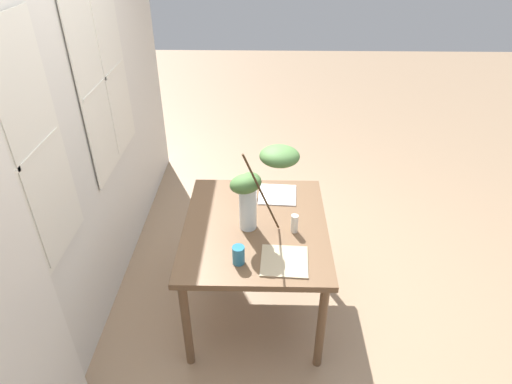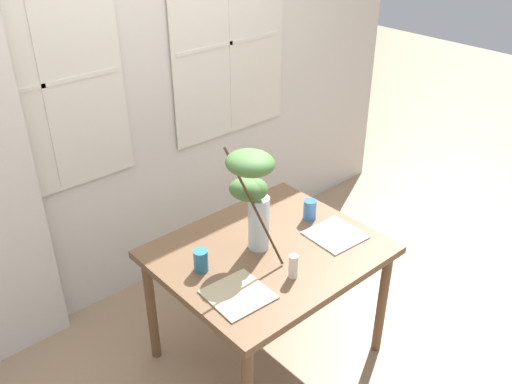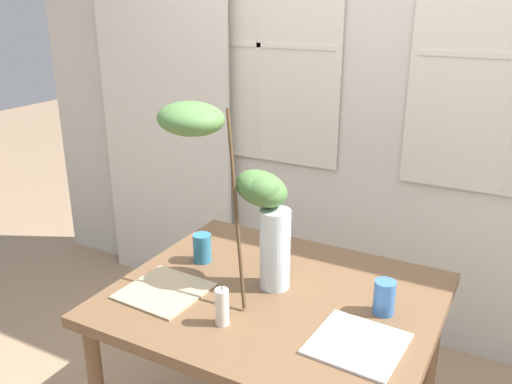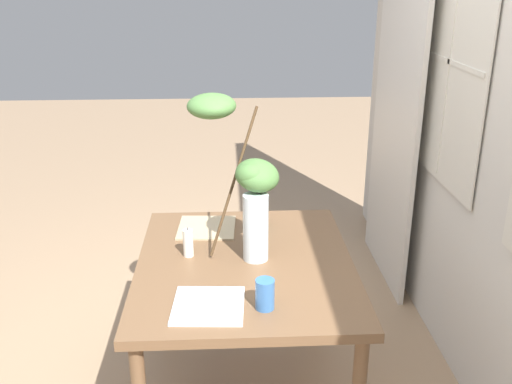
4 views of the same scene
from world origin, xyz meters
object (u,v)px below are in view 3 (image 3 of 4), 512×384
at_px(vase_with_branches, 246,190).
at_px(dining_table, 275,313).
at_px(plate_square_right, 357,344).
at_px(drinking_glass_blue_left, 202,248).
at_px(drinking_glass_blue_right, 384,297).
at_px(pillar_candle, 222,307).
at_px(plate_square_left, 164,291).

bearing_deg(vase_with_branches, dining_table, 3.62).
xyz_separation_m(vase_with_branches, plate_square_right, (0.47, -0.14, -0.37)).
bearing_deg(drinking_glass_blue_left, vase_with_branches, -20.69).
relative_size(vase_with_branches, drinking_glass_blue_right, 5.89).
xyz_separation_m(plate_square_right, pillar_candle, (-0.42, -0.10, 0.06)).
bearing_deg(plate_square_right, plate_square_left, -177.83).
height_order(dining_table, vase_with_branches, vase_with_branches).
height_order(drinking_glass_blue_left, pillar_candle, pillar_candle).
relative_size(vase_with_branches, pillar_candle, 5.09).
xyz_separation_m(drinking_glass_blue_right, plate_square_right, (-0.02, -0.21, -0.05)).
relative_size(drinking_glass_blue_right, plate_square_right, 0.44).
xyz_separation_m(drinking_glass_blue_left, plate_square_left, (0.01, -0.27, -0.05)).
bearing_deg(vase_with_branches, plate_square_right, -17.10).
xyz_separation_m(drinking_glass_blue_left, pillar_candle, (0.30, -0.34, 0.01)).
distance_m(plate_square_left, plate_square_right, 0.71).
distance_m(plate_square_right, pillar_candle, 0.44).
height_order(drinking_glass_blue_right, pillar_candle, pillar_candle).
relative_size(drinking_glass_blue_left, drinking_glass_blue_right, 0.97).
height_order(vase_with_branches, drinking_glass_blue_left, vase_with_branches).
bearing_deg(pillar_candle, dining_table, 75.00).
distance_m(vase_with_branches, pillar_candle, 0.40).
relative_size(plate_square_right, pillar_candle, 1.95).
distance_m(vase_with_branches, drinking_glass_blue_left, 0.42).
relative_size(plate_square_left, plate_square_right, 1.03).
xyz_separation_m(drinking_glass_blue_right, pillar_candle, (-0.44, -0.31, 0.00)).
bearing_deg(dining_table, drinking_glass_blue_left, 166.31).
distance_m(drinking_glass_blue_right, plate_square_left, 0.77).
distance_m(dining_table, vase_with_branches, 0.47).
xyz_separation_m(vase_with_branches, drinking_glass_blue_right, (0.49, 0.07, -0.32)).
bearing_deg(dining_table, plate_square_right, -23.02).
bearing_deg(dining_table, pillar_candle, -105.00).
bearing_deg(plate_square_left, pillar_candle, -13.89).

